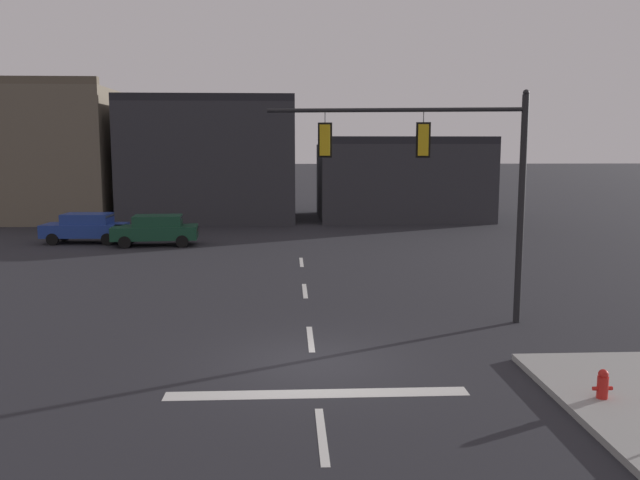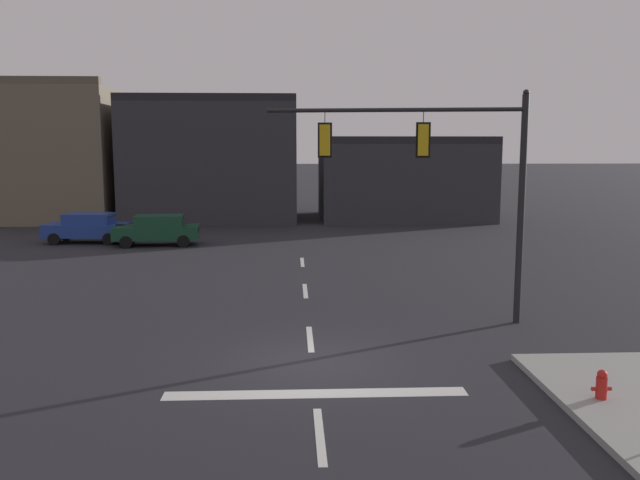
% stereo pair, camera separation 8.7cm
% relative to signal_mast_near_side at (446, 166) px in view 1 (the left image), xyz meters
% --- Properties ---
extents(ground_plane, '(400.00, 400.00, 0.00)m').
position_rel_signal_mast_near_side_xyz_m(ground_plane, '(-4.01, -3.71, -4.60)').
color(ground_plane, '#232328').
extents(stop_bar_paint, '(6.40, 0.50, 0.01)m').
position_rel_signal_mast_near_side_xyz_m(stop_bar_paint, '(-4.01, -5.71, -4.60)').
color(stop_bar_paint, silver).
rests_on(stop_bar_paint, ground).
extents(lane_centreline, '(0.16, 26.40, 0.01)m').
position_rel_signal_mast_near_side_xyz_m(lane_centreline, '(-4.01, -1.71, -4.60)').
color(lane_centreline, silver).
rests_on(lane_centreline, ground).
extents(signal_mast_near_side, '(7.45, 1.22, 6.77)m').
position_rel_signal_mast_near_side_xyz_m(signal_mast_near_side, '(0.00, 0.00, 0.00)').
color(signal_mast_near_side, black).
rests_on(signal_mast_near_side, ground).
extents(car_lot_nearside, '(4.56, 2.19, 1.61)m').
position_rel_signal_mast_near_side_xyz_m(car_lot_nearside, '(-11.60, 15.78, -3.74)').
color(car_lot_nearside, '#143D28').
rests_on(car_lot_nearside, ground).
extents(car_lot_middle, '(4.51, 2.04, 1.61)m').
position_rel_signal_mast_near_side_xyz_m(car_lot_middle, '(-15.61, 16.93, -3.74)').
color(car_lot_middle, navy).
rests_on(car_lot_middle, ground).
extents(fire_hydrant, '(0.40, 0.30, 0.75)m').
position_rel_signal_mast_near_side_xyz_m(fire_hydrant, '(1.69, -6.60, -4.27)').
color(fire_hydrant, red).
rests_on(fire_hydrant, ground).
extents(building_row, '(35.53, 13.06, 9.69)m').
position_rel_signal_mast_near_side_xyz_m(building_row, '(-11.67, 30.03, -0.60)').
color(building_row, '#665B4C').
rests_on(building_row, ground).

